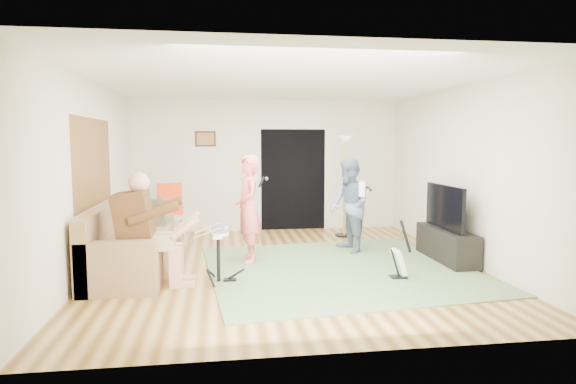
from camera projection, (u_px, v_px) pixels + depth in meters
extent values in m
plane|color=brown|center=(287.00, 266.00, 7.15)|extent=(6.00, 6.00, 0.00)
plane|color=white|center=(287.00, 82.00, 6.87)|extent=(6.00, 6.00, 0.00)
plane|color=brown|center=(93.00, 162.00, 6.81)|extent=(0.00, 2.05, 2.05)
plane|color=black|center=(293.00, 180.00, 10.06)|extent=(2.10, 0.00, 2.10)
cube|color=#3F2314|center=(205.00, 139.00, 9.73)|extent=(0.42, 0.03, 0.32)
cube|color=#577547|center=(339.00, 269.00, 6.97)|extent=(4.03, 3.91, 0.02)
cube|color=olive|center=(133.00, 256.00, 6.78)|extent=(0.94, 1.88, 0.46)
cube|color=olive|center=(103.00, 241.00, 6.70)|extent=(0.18, 2.32, 0.94)
cube|color=olive|center=(144.00, 235.00, 7.80)|extent=(0.94, 0.22, 0.66)
cube|color=olive|center=(117.00, 269.00, 5.73)|extent=(0.94, 0.22, 0.66)
cube|color=#573518|center=(134.00, 218.00, 6.09)|extent=(0.41, 0.53, 0.68)
sphere|color=tan|center=(139.00, 183.00, 6.05)|extent=(0.27, 0.27, 0.27)
cylinder|color=black|center=(218.00, 257.00, 6.29)|extent=(0.05, 0.05, 0.65)
cube|color=white|center=(218.00, 233.00, 6.26)|extent=(0.13, 0.65, 0.04)
imported|color=#FF6E6F|center=(248.00, 209.00, 7.33)|extent=(0.48, 0.65, 1.65)
imported|color=slate|center=(349.00, 206.00, 7.98)|extent=(0.71, 0.85, 1.57)
cube|color=black|center=(398.00, 277.00, 6.51)|extent=(0.22, 0.18, 0.03)
cube|color=silver|center=(399.00, 262.00, 6.48)|extent=(0.17, 0.26, 0.34)
cylinder|color=black|center=(406.00, 236.00, 6.46)|extent=(0.18, 0.04, 0.45)
cylinder|color=black|center=(344.00, 235.00, 9.43)|extent=(0.35, 0.35, 0.03)
cylinder|color=tan|center=(345.00, 188.00, 9.34)|extent=(0.05, 0.05, 1.86)
cone|color=white|center=(345.00, 139.00, 9.24)|extent=(0.31, 0.31, 0.12)
cube|color=#CBAF84|center=(172.00, 217.00, 8.64)|extent=(0.57, 0.57, 0.04)
cube|color=#F14719|center=(173.00, 196.00, 8.81)|extent=(0.45, 0.20, 0.46)
cube|color=black|center=(447.00, 245.00, 7.45)|extent=(0.40, 1.40, 0.50)
cube|color=black|center=(445.00, 207.00, 7.38)|extent=(0.06, 1.18, 0.67)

